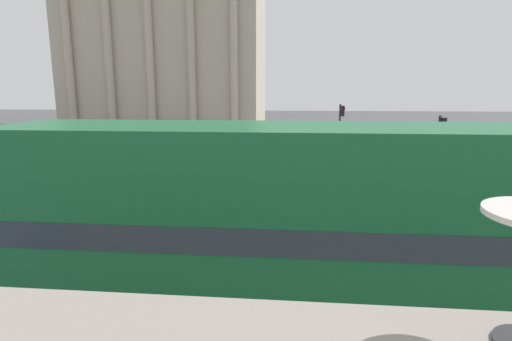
{
  "coord_description": "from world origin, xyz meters",
  "views": [
    {
      "loc": [
        -0.44,
        -2.33,
        4.65
      ],
      "look_at": [
        -2.15,
        15.59,
        1.1
      ],
      "focal_mm": 28.0,
      "sensor_mm": 36.0,
      "label": 1
    }
  ],
  "objects_px": {
    "pedestrian_olive": "(379,151)",
    "pedestrian_red": "(293,144)",
    "plaza_building_left": "(170,55)",
    "traffic_light_far": "(341,124)",
    "double_decker_bus": "(279,223)",
    "traffic_light_mid": "(440,142)"
  },
  "relations": [
    {
      "from": "plaza_building_left",
      "to": "pedestrian_olive",
      "type": "distance_m",
      "value": 35.81
    },
    {
      "from": "double_decker_bus",
      "to": "plaza_building_left",
      "type": "bearing_deg",
      "value": 113.15
    },
    {
      "from": "plaza_building_left",
      "to": "traffic_light_far",
      "type": "bearing_deg",
      "value": -52.74
    },
    {
      "from": "double_decker_bus",
      "to": "traffic_light_far",
      "type": "height_order",
      "value": "double_decker_bus"
    },
    {
      "from": "traffic_light_mid",
      "to": "pedestrian_red",
      "type": "bearing_deg",
      "value": 127.93
    },
    {
      "from": "traffic_light_mid",
      "to": "pedestrian_olive",
      "type": "height_order",
      "value": "traffic_light_mid"
    },
    {
      "from": "double_decker_bus",
      "to": "traffic_light_mid",
      "type": "xyz_separation_m",
      "value": [
        7.05,
        12.19,
        0.08
      ]
    },
    {
      "from": "double_decker_bus",
      "to": "traffic_light_mid",
      "type": "relative_size",
      "value": 2.81
    },
    {
      "from": "plaza_building_left",
      "to": "pedestrian_olive",
      "type": "relative_size",
      "value": 15.31
    },
    {
      "from": "traffic_light_mid",
      "to": "traffic_light_far",
      "type": "distance_m",
      "value": 8.91
    },
    {
      "from": "traffic_light_mid",
      "to": "pedestrian_red",
      "type": "height_order",
      "value": "traffic_light_mid"
    },
    {
      "from": "traffic_light_far",
      "to": "pedestrian_red",
      "type": "height_order",
      "value": "traffic_light_far"
    },
    {
      "from": "double_decker_bus",
      "to": "pedestrian_red",
      "type": "distance_m",
      "value": 21.0
    },
    {
      "from": "double_decker_bus",
      "to": "pedestrian_olive",
      "type": "height_order",
      "value": "double_decker_bus"
    },
    {
      "from": "pedestrian_red",
      "to": "pedestrian_olive",
      "type": "bearing_deg",
      "value": 115.03
    },
    {
      "from": "plaza_building_left",
      "to": "pedestrian_red",
      "type": "distance_m",
      "value": 31.18
    },
    {
      "from": "plaza_building_left",
      "to": "traffic_light_mid",
      "type": "xyz_separation_m",
      "value": [
        23.27,
        -33.88,
        -7.13
      ]
    },
    {
      "from": "pedestrian_olive",
      "to": "pedestrian_red",
      "type": "xyz_separation_m",
      "value": [
        -5.51,
        1.86,
        0.09
      ]
    },
    {
      "from": "plaza_building_left",
      "to": "pedestrian_red",
      "type": "xyz_separation_m",
      "value": [
        16.44,
        -25.11,
        -8.46
      ]
    },
    {
      "from": "traffic_light_mid",
      "to": "double_decker_bus",
      "type": "bearing_deg",
      "value": -120.04
    },
    {
      "from": "plaza_building_left",
      "to": "traffic_light_far",
      "type": "relative_size",
      "value": 6.44
    },
    {
      "from": "double_decker_bus",
      "to": "pedestrian_olive",
      "type": "relative_size",
      "value": 6.21
    }
  ]
}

